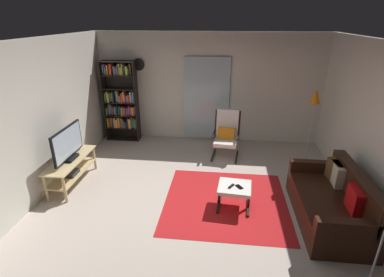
# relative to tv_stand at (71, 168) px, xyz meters

# --- Properties ---
(ground_plane) EXTENTS (7.02, 7.02, 0.00)m
(ground_plane) POSITION_rel_tv_stand_xyz_m (2.36, -0.38, -0.34)
(ground_plane) COLOR #C0B0A3
(wall_back) EXTENTS (5.60, 0.06, 2.60)m
(wall_back) POSITION_rel_tv_stand_xyz_m (2.36, 2.52, 0.96)
(wall_back) COLOR silver
(wall_back) RESTS_ON ground
(wall_left) EXTENTS (0.06, 6.00, 2.60)m
(wall_left) POSITION_rel_tv_stand_xyz_m (-0.34, -0.38, 0.96)
(wall_left) COLOR silver
(wall_left) RESTS_ON ground
(glass_door_panel) EXTENTS (1.10, 0.01, 2.00)m
(glass_door_panel) POSITION_rel_tv_stand_xyz_m (2.31, 2.45, 0.71)
(glass_door_panel) COLOR silver
(area_rug) EXTENTS (2.04, 1.98, 0.01)m
(area_rug) POSITION_rel_tv_stand_xyz_m (2.84, -0.26, -0.33)
(area_rug) COLOR red
(area_rug) RESTS_ON ground
(tv_stand) EXTENTS (0.43, 1.29, 0.51)m
(tv_stand) POSITION_rel_tv_stand_xyz_m (0.00, 0.00, 0.00)
(tv_stand) COLOR tan
(tv_stand) RESTS_ON ground
(television) EXTENTS (0.20, 0.96, 0.61)m
(television) POSITION_rel_tv_stand_xyz_m (0.00, 0.01, 0.46)
(television) COLOR black
(television) RESTS_ON tv_stand
(bookshelf_near_tv) EXTENTS (0.81, 0.30, 1.96)m
(bookshelf_near_tv) POSITION_rel_tv_stand_xyz_m (0.23, 2.23, 0.64)
(bookshelf_near_tv) COLOR black
(bookshelf_near_tv) RESTS_ON ground
(leather_sofa) EXTENTS (0.88, 1.74, 0.81)m
(leather_sofa) POSITION_rel_tv_stand_xyz_m (4.44, -0.55, -0.03)
(leather_sofa) COLOR black
(leather_sofa) RESTS_ON ground
(lounge_armchair) EXTENTS (0.62, 0.70, 1.02)m
(lounge_armchair) POSITION_rel_tv_stand_xyz_m (2.82, 1.56, 0.20)
(lounge_armchair) COLOR black
(lounge_armchair) RESTS_ON ground
(ottoman) EXTENTS (0.56, 0.52, 0.40)m
(ottoman) POSITION_rel_tv_stand_xyz_m (2.97, -0.40, -0.00)
(ottoman) COLOR white
(ottoman) RESTS_ON ground
(tv_remote) EXTENTS (0.11, 0.14, 0.02)m
(tv_remote) POSITION_rel_tv_stand_xyz_m (2.91, -0.42, 0.07)
(tv_remote) COLOR black
(tv_remote) RESTS_ON ottoman
(cell_phone) EXTENTS (0.14, 0.15, 0.01)m
(cell_phone) POSITION_rel_tv_stand_xyz_m (3.04, -0.42, 0.07)
(cell_phone) COLOR black
(cell_phone) RESTS_ON ottoman
(floor_lamp_by_shelf) EXTENTS (0.22, 0.22, 1.58)m
(floor_lamp_by_shelf) POSITION_rel_tv_stand_xyz_m (4.57, 1.51, 0.96)
(floor_lamp_by_shelf) COLOR #A5A5AD
(floor_lamp_by_shelf) RESTS_ON ground
(wall_clock) EXTENTS (0.29, 0.03, 0.29)m
(wall_clock) POSITION_rel_tv_stand_xyz_m (0.68, 2.44, 1.51)
(wall_clock) COLOR silver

